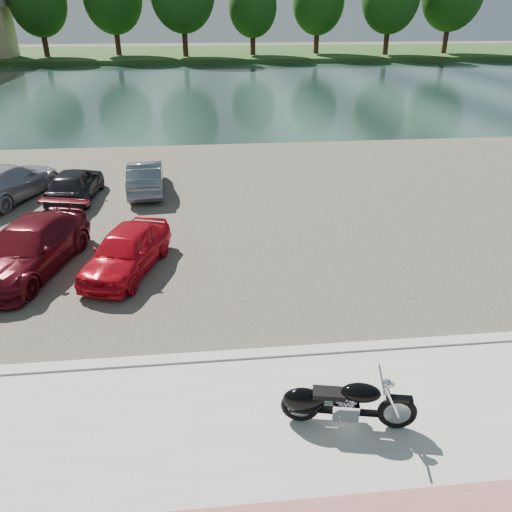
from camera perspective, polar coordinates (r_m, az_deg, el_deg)
The scene contains 12 objects.
ground at distance 9.31m, azimuth 3.61°, elevation -19.03°, with size 200.00×200.00×0.00m, color #595447.
promenade at distance 8.62m, azimuth 4.79°, elevation -23.52°, with size 60.00×6.00×0.10m, color beige.
kerb at distance 10.74m, azimuth 1.87°, elevation -11.16°, with size 60.00×0.30×0.14m, color beige.
parking_lot at distance 18.65m, azimuth -1.87°, elevation 5.88°, with size 60.00×18.00×0.04m, color #454138.
river at distance 46.87m, azimuth -4.72°, elevation 18.51°, with size 120.00×40.00×0.00m, color #182C29.
far_bank at distance 78.65m, azimuth -5.53°, elevation 22.02°, with size 120.00×24.00×0.60m, color #224719.
motorcycle at distance 9.03m, azimuth 9.12°, elevation -16.20°, with size 2.31×0.87×1.05m.
car_3 at distance 15.03m, azimuth -24.52°, elevation 0.86°, with size 1.88×4.61×1.34m, color #560C15.
car_4 at distance 14.10m, azimuth -14.60°, elevation 0.64°, with size 1.47×3.66×1.25m, color red.
car_7 at distance 21.13m, azimuth -26.51°, elevation 7.59°, with size 1.89×4.65×1.35m, color #9F9EA7.
car_8 at distance 20.08m, azimuth -20.00°, elevation 7.75°, with size 1.47×3.66×1.25m, color black.
car_9 at distance 20.28m, azimuth -12.49°, elevation 8.89°, with size 1.30×3.73×1.23m, color slate.
Camera 1 is at (-1.23, -6.38, 6.67)m, focal length 35.00 mm.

